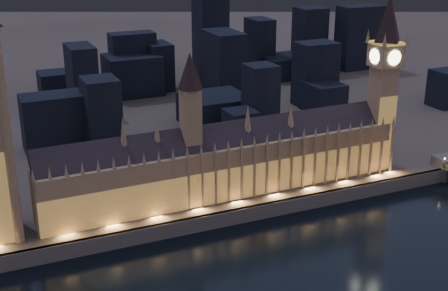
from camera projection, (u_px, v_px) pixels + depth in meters
name	position (u px, v px, depth m)	size (l,w,h in m)	color
ground_plane	(263.00, 264.00, 281.96)	(2000.00, 2000.00, 0.00)	black
north_bank	(58.00, 50.00, 727.41)	(2000.00, 960.00, 8.00)	#3B3332
embankment_wall	(226.00, 218.00, 315.83)	(2000.00, 2.50, 8.00)	#56524C
palace_of_westminster	(225.00, 161.00, 329.43)	(202.00, 25.24, 78.00)	#8D785B
elizabeth_tower	(385.00, 68.00, 353.45)	(18.00, 18.00, 106.87)	#8D785B
city_backdrop	(167.00, 73.00, 498.31)	(470.09, 215.63, 75.25)	black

